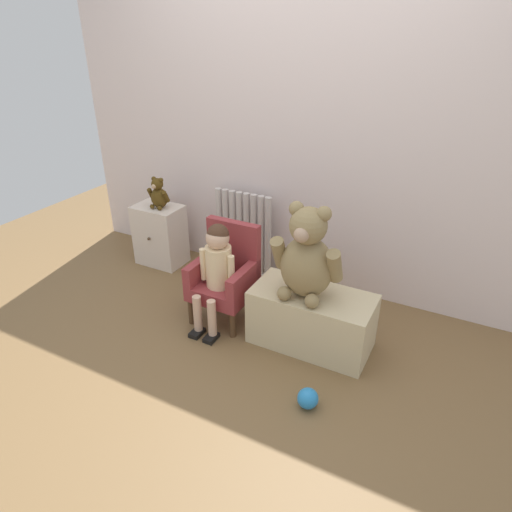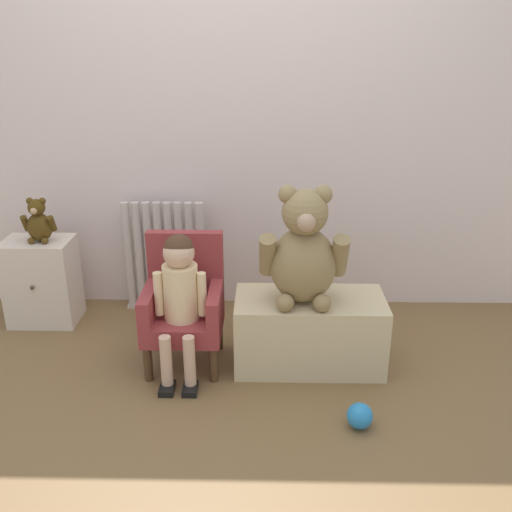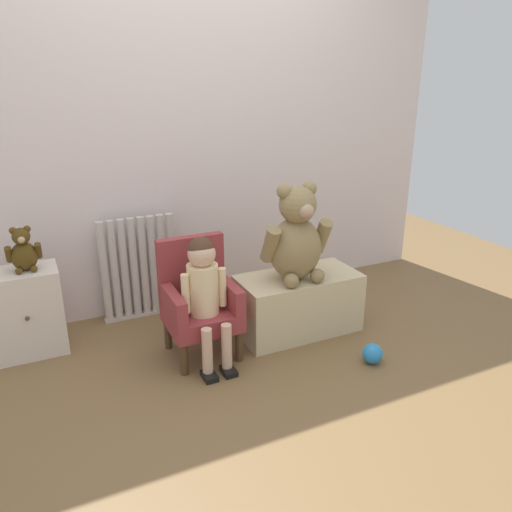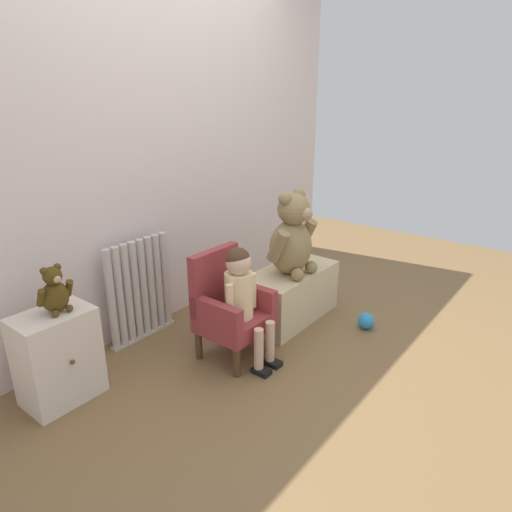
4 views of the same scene
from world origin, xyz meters
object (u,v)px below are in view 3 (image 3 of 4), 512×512
child_armchair (199,300)px  large_teddy_bear (296,238)px  small_dresser (27,312)px  child_figure (204,283)px  toy_ball (372,354)px  small_teddy_bear (23,251)px  low_bench (298,303)px  radiator (139,268)px

child_armchair → large_teddy_bear: 0.67m
small_dresser → child_figure: child_figure is taller
large_teddy_bear → small_dresser: bearing=162.3°
toy_ball → small_teddy_bear: bearing=150.6°
child_figure → small_teddy_bear: 1.00m
large_teddy_bear → small_teddy_bear: large_teddy_bear is taller
child_figure → low_bench: bearing=7.1°
large_teddy_bear → small_teddy_bear: (-1.44, 0.46, -0.01)m
radiator → toy_ball: bearing=-48.0°
child_armchair → toy_ball: child_armchair is taller
low_bench → toy_ball: (0.19, -0.51, -0.13)m
child_armchair → large_teddy_bear: bearing=-5.7°
child_armchair → small_teddy_bear: (-0.85, 0.40, 0.29)m
child_figure → large_teddy_bear: bearing=4.8°
small_dresser → toy_ball: size_ratio=4.43×
small_dresser → toy_ball: (1.70, -0.95, -0.20)m
small_dresser → large_teddy_bear: 1.59m
large_teddy_bear → small_teddy_bear: size_ratio=2.31×
small_dresser → child_figure: (0.88, -0.52, 0.21)m
child_armchair → low_bench: (0.63, -0.03, -0.14)m
large_teddy_bear → toy_ball: large_teddy_bear is taller
radiator → child_armchair: radiator is taller
low_bench → large_teddy_bear: 0.44m
small_dresser → child_armchair: child_armchair is taller
child_figure → large_teddy_bear: (0.59, 0.05, 0.16)m
child_armchair → child_figure: (-0.00, -0.11, 0.14)m
radiator → low_bench: bearing=-36.9°
small_dresser → large_teddy_bear: size_ratio=0.87×
small_dresser → large_teddy_bear: large_teddy_bear is taller
radiator → child_armchair: bearing=-71.6°
radiator → small_dresser: 0.72m
child_armchair → small_teddy_bear: small_teddy_bear is taller
child_figure → toy_ball: (0.82, -0.43, -0.41)m
child_armchair → low_bench: size_ratio=0.89×
small_teddy_bear → low_bench: bearing=-16.2°
small_dresser → small_teddy_bear: size_ratio=2.01×
small_dresser → low_bench: 1.58m
small_teddy_bear → child_armchair: bearing=-25.3°
radiator → large_teddy_bear: bearing=-39.6°
radiator → child_figure: 0.74m
child_figure → low_bench: (0.63, 0.08, -0.28)m
child_armchair → toy_ball: size_ratio=5.86×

